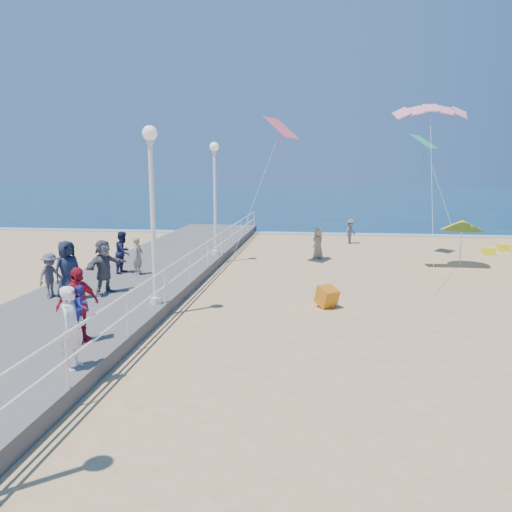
# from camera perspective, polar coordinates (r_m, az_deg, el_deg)

# --- Properties ---
(ground) EXTENTS (160.00, 160.00, 0.00)m
(ground) POSITION_cam_1_polar(r_m,az_deg,el_deg) (15.00, 8.62, -7.55)
(ground) COLOR #DEB374
(ground) RESTS_ON ground
(ocean) EXTENTS (160.00, 90.00, 0.05)m
(ocean) POSITION_cam_1_polar(r_m,az_deg,el_deg) (79.44, 7.57, 6.60)
(ocean) COLOR #0D334F
(ocean) RESTS_ON ground
(surf_line) EXTENTS (160.00, 1.20, 0.04)m
(surf_line) POSITION_cam_1_polar(r_m,az_deg,el_deg) (35.09, 7.87, 2.54)
(surf_line) COLOR silver
(surf_line) RESTS_ON ground
(boardwalk) EXTENTS (5.00, 44.00, 0.40)m
(boardwalk) POSITION_cam_1_polar(r_m,az_deg,el_deg) (16.52, -18.48, -5.60)
(boardwalk) COLOR slate
(boardwalk) RESTS_ON ground
(railing) EXTENTS (0.05, 42.00, 0.55)m
(railing) POSITION_cam_1_polar(r_m,az_deg,el_deg) (15.38, -10.43, -2.35)
(railing) COLOR white
(railing) RESTS_ON boardwalk
(lamp_post_mid) EXTENTS (0.44, 0.44, 5.32)m
(lamp_post_mid) POSITION_cam_1_polar(r_m,az_deg,el_deg) (15.15, -11.80, 6.63)
(lamp_post_mid) COLOR white
(lamp_post_mid) RESTS_ON boardwalk
(lamp_post_far) EXTENTS (0.44, 0.44, 5.32)m
(lamp_post_far) POSITION_cam_1_polar(r_m,az_deg,el_deg) (23.84, -4.73, 7.92)
(lamp_post_far) COLOR white
(lamp_post_far) RESTS_ON boardwalk
(woman_holding_toddler) EXTENTS (0.44, 0.65, 1.74)m
(woman_holding_toddler) POSITION_cam_1_polar(r_m,az_deg,el_deg) (10.97, -20.27, -7.69)
(woman_holding_toddler) COLOR white
(woman_holding_toddler) RESTS_ON boardwalk
(toddler_held) EXTENTS (0.35, 0.44, 0.88)m
(toddler_held) POSITION_cam_1_polar(r_m,az_deg,el_deg) (10.91, -19.33, -5.42)
(toddler_held) COLOR #2E34AD
(toddler_held) RESTS_ON boardwalk
(spectator_2) EXTENTS (0.78, 1.04, 1.43)m
(spectator_2) POSITION_cam_1_polar(r_m,az_deg,el_deg) (17.31, -22.44, -2.04)
(spectator_2) COLOR #57575C
(spectator_2) RESTS_ON boardwalk
(spectator_3) EXTENTS (0.96, 1.14, 1.83)m
(spectator_3) POSITION_cam_1_polar(r_m,az_deg,el_deg) (12.51, -19.70, -5.30)
(spectator_3) COLOR #B3162B
(spectator_3) RESTS_ON boardwalk
(spectator_4) EXTENTS (0.98, 1.10, 1.88)m
(spectator_4) POSITION_cam_1_polar(r_m,az_deg,el_deg) (16.72, -20.74, -1.53)
(spectator_4) COLOR #182036
(spectator_4) RESTS_ON boardwalk
(spectator_5) EXTENTS (1.15, 1.74, 1.80)m
(spectator_5) POSITION_cam_1_polar(r_m,az_deg,el_deg) (17.22, -17.01, -1.15)
(spectator_5) COLOR #56565A
(spectator_5) RESTS_ON boardwalk
(spectator_6) EXTENTS (0.38, 0.56, 1.47)m
(spectator_6) POSITION_cam_1_polar(r_m,az_deg,el_deg) (19.95, -13.32, 0.01)
(spectator_6) COLOR gray
(spectator_6) RESTS_ON boardwalk
(spectator_7) EXTENTS (0.68, 0.84, 1.65)m
(spectator_7) POSITION_cam_1_polar(r_m,az_deg,el_deg) (20.42, -14.93, 0.43)
(spectator_7) COLOR #1B1B3B
(spectator_7) RESTS_ON boardwalk
(beach_walker_a) EXTENTS (0.97, 1.12, 1.50)m
(beach_walker_a) POSITION_cam_1_polar(r_m,az_deg,el_deg) (30.79, 10.77, 2.79)
(beach_walker_a) COLOR slate
(beach_walker_a) RESTS_ON ground
(beach_walker_c) EXTENTS (0.75, 0.91, 1.59)m
(beach_walker_c) POSITION_cam_1_polar(r_m,az_deg,el_deg) (25.33, 7.12, 1.49)
(beach_walker_c) COLOR gray
(beach_walker_c) RESTS_ON ground
(box_kite) EXTENTS (0.87, 0.90, 0.74)m
(box_kite) POSITION_cam_1_polar(r_m,az_deg,el_deg) (16.49, 8.11, -4.85)
(box_kite) COLOR #C4400B
(box_kite) RESTS_ON ground
(beach_umbrella) EXTENTS (1.90, 1.90, 2.14)m
(beach_umbrella) POSITION_cam_1_polar(r_m,az_deg,el_deg) (25.01, 22.50, 3.27)
(beach_umbrella) COLOR white
(beach_umbrella) RESTS_ON ground
(beach_chair_left) EXTENTS (0.55, 0.55, 0.40)m
(beach_chair_left) POSITION_cam_1_polar(r_m,az_deg,el_deg) (30.73, 26.46, 0.87)
(beach_chair_left) COLOR yellow
(beach_chair_left) RESTS_ON ground
(beach_chair_right) EXTENTS (0.55, 0.55, 0.40)m
(beach_chair_right) POSITION_cam_1_polar(r_m,az_deg,el_deg) (28.98, 25.04, 0.49)
(beach_chair_right) COLOR #FFFA1A
(beach_chair_right) RESTS_ON ground
(kite_parafoil) EXTENTS (3.03, 0.94, 0.65)m
(kite_parafoil) POSITION_cam_1_polar(r_m,az_deg,el_deg) (22.81, 19.36, 15.67)
(kite_parafoil) COLOR #E41A4C
(kite_diamond_pink) EXTENTS (1.60, 1.79, 0.96)m
(kite_diamond_pink) POSITION_cam_1_polar(r_m,az_deg,el_deg) (23.41, 2.93, 14.41)
(kite_diamond_pink) COLOR #EF5861
(kite_diamond_green) EXTENTS (1.58, 1.64, 0.73)m
(kite_diamond_green) POSITION_cam_1_polar(r_m,az_deg,el_deg) (27.49, 18.63, 12.30)
(kite_diamond_green) COLOR #24AA78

